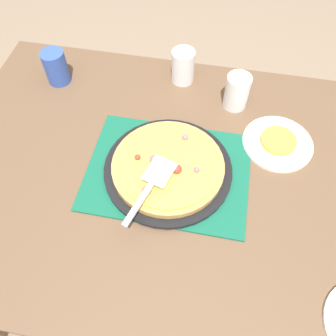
{
  "coord_description": "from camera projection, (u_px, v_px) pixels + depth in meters",
  "views": [
    {
      "loc": [
        -0.11,
        0.55,
        1.62
      ],
      "look_at": [
        0.0,
        0.0,
        0.77
      ],
      "focal_mm": 37.03,
      "sensor_mm": 36.0,
      "label": 1
    }
  ],
  "objects": [
    {
      "name": "pizza_server",
      "position": [
        151.0,
        185.0,
        0.93
      ],
      "size": [
        0.11,
        0.23,
        0.01
      ],
      "color": "silver",
      "rests_on": "pizza"
    },
    {
      "name": "served_slice_right",
      "position": [
        278.0,
        141.0,
        1.08
      ],
      "size": [
        0.11,
        0.11,
        0.02
      ],
      "primitive_type": "cylinder",
      "color": "gold",
      "rests_on": "plate_far_right"
    },
    {
      "name": "cup_near",
      "position": [
        56.0,
        67.0,
        1.21
      ],
      "size": [
        0.08,
        0.08,
        0.12
      ],
      "primitive_type": "cylinder",
      "color": "#3351AD",
      "rests_on": "dining_table"
    },
    {
      "name": "ground_plane",
      "position": [
        168.0,
        256.0,
        1.66
      ],
      "size": [
        8.0,
        8.0,
        0.0
      ],
      "primitive_type": "plane",
      "color": "#84705B"
    },
    {
      "name": "placemat",
      "position": [
        168.0,
        171.0,
        1.03
      ],
      "size": [
        0.48,
        0.36,
        0.01
      ],
      "primitive_type": "cube",
      "color": "#145B42",
      "rests_on": "dining_table"
    },
    {
      "name": "cup_corner",
      "position": [
        237.0,
        92.0,
        1.14
      ],
      "size": [
        0.08,
        0.08,
        0.12
      ],
      "primitive_type": "cylinder",
      "color": "white",
      "rests_on": "dining_table"
    },
    {
      "name": "dining_table",
      "position": [
        168.0,
        190.0,
        1.13
      ],
      "size": [
        1.4,
        1.0,
        0.75
      ],
      "color": "brown",
      "rests_on": "ground_plane"
    },
    {
      "name": "cup_far",
      "position": [
        183.0,
        66.0,
        1.21
      ],
      "size": [
        0.08,
        0.08,
        0.12
      ],
      "primitive_type": "cylinder",
      "color": "white",
      "rests_on": "dining_table"
    },
    {
      "name": "pizza_pan",
      "position": [
        168.0,
        169.0,
        1.03
      ],
      "size": [
        0.38,
        0.38,
        0.01
      ],
      "primitive_type": "cylinder",
      "color": "black",
      "rests_on": "placemat"
    },
    {
      "name": "plate_far_right",
      "position": [
        277.0,
        143.0,
        1.09
      ],
      "size": [
        0.22,
        0.22,
        0.01
      ],
      "primitive_type": "cylinder",
      "color": "white",
      "rests_on": "dining_table"
    },
    {
      "name": "pizza",
      "position": [
        168.0,
        166.0,
        1.01
      ],
      "size": [
        0.33,
        0.33,
        0.05
      ],
      "color": "tan",
      "rests_on": "pizza_pan"
    }
  ]
}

